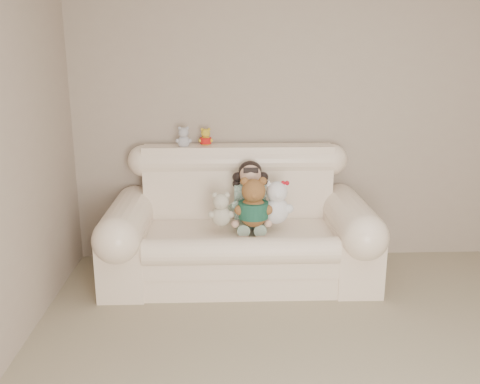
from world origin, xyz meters
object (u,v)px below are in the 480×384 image
at_px(sofa, 240,218).
at_px(brown_teddy, 253,197).
at_px(white_cat, 277,198).
at_px(cream_teddy, 221,206).
at_px(seated_child, 250,194).

distance_m(sofa, brown_teddy, 0.28).
bearing_deg(white_cat, brown_teddy, -175.14).
relative_size(sofa, white_cat, 5.21).
bearing_deg(brown_teddy, white_cat, 39.16).
bearing_deg(cream_teddy, sofa, 60.79).
bearing_deg(seated_child, sofa, -134.85).
height_order(white_cat, cream_teddy, white_cat).
bearing_deg(cream_teddy, seated_child, 59.79).
distance_m(sofa, seated_child, 0.21).
height_order(brown_teddy, cream_teddy, brown_teddy).
distance_m(brown_teddy, cream_teddy, 0.25).
bearing_deg(white_cat, sofa, 145.76).
xyz_separation_m(seated_child, cream_teddy, (-0.23, -0.22, -0.03)).
distance_m(seated_child, brown_teddy, 0.25).
bearing_deg(white_cat, cream_teddy, 171.33).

